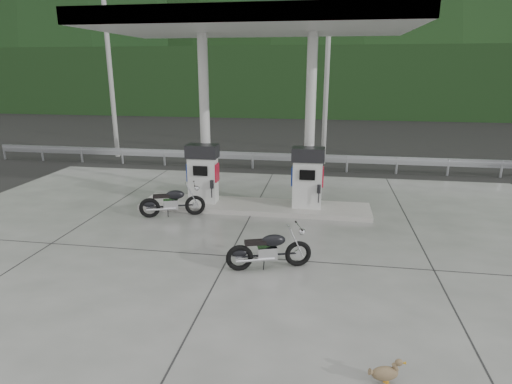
% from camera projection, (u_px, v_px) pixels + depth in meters
% --- Properties ---
extents(ground, '(160.00, 160.00, 0.00)m').
position_uv_depth(ground, '(238.00, 240.00, 10.81)').
color(ground, black).
rests_on(ground, ground).
extents(forecourt_apron, '(18.00, 14.00, 0.02)m').
position_uv_depth(forecourt_apron, '(238.00, 240.00, 10.81)').
color(forecourt_apron, slate).
rests_on(forecourt_apron, ground).
extents(pump_island, '(7.00, 1.40, 0.15)m').
position_uv_depth(pump_island, '(254.00, 206.00, 13.15)').
color(pump_island, '#A09C95').
rests_on(pump_island, forecourt_apron).
extents(gas_pump_left, '(0.95, 0.55, 1.80)m').
position_uv_depth(gas_pump_left, '(203.00, 174.00, 13.13)').
color(gas_pump_left, silver).
rests_on(gas_pump_left, pump_island).
extents(gas_pump_right, '(0.95, 0.55, 1.80)m').
position_uv_depth(gas_pump_right, '(308.00, 178.00, 12.63)').
color(gas_pump_right, silver).
rests_on(gas_pump_right, pump_island).
extents(canopy_column_left, '(0.30, 0.30, 5.00)m').
position_uv_depth(canopy_column_left, '(205.00, 120.00, 13.06)').
color(canopy_column_left, silver).
rests_on(canopy_column_left, pump_island).
extents(canopy_column_right, '(0.30, 0.30, 5.00)m').
position_uv_depth(canopy_column_right, '(310.00, 122.00, 12.56)').
color(canopy_column_right, silver).
rests_on(canopy_column_right, pump_island).
extents(canopy_roof, '(8.50, 5.00, 0.40)m').
position_uv_depth(canopy_roof, '(254.00, 23.00, 11.68)').
color(canopy_roof, silver).
rests_on(canopy_roof, canopy_column_left).
extents(guardrail, '(26.00, 0.16, 1.42)m').
position_uv_depth(guardrail, '(276.00, 153.00, 18.19)').
color(guardrail, '#A3A6AB').
rests_on(guardrail, ground).
extents(road, '(60.00, 7.00, 0.01)m').
position_uv_depth(road, '(284.00, 154.00, 21.71)').
color(road, black).
rests_on(road, ground).
extents(utility_pole_a, '(0.22, 0.22, 8.00)m').
position_uv_depth(utility_pole_a, '(110.00, 72.00, 19.94)').
color(utility_pole_a, gray).
rests_on(utility_pole_a, ground).
extents(utility_pole_b, '(0.22, 0.22, 8.00)m').
position_uv_depth(utility_pole_b, '(327.00, 73.00, 18.38)').
color(utility_pole_b, gray).
rests_on(utility_pole_b, ground).
extents(tree_band, '(80.00, 6.00, 6.00)m').
position_uv_depth(tree_band, '(305.00, 82.00, 38.40)').
color(tree_band, black).
rests_on(tree_band, ground).
extents(forested_hills, '(100.00, 40.00, 140.00)m').
position_uv_depth(forested_hills, '(314.00, 96.00, 67.67)').
color(forested_hills, black).
rests_on(forested_hills, ground).
extents(motorcycle_left, '(1.85, 1.14, 0.84)m').
position_uv_depth(motorcycle_left, '(172.00, 202.00, 12.41)').
color(motorcycle_left, black).
rests_on(motorcycle_left, forecourt_apron).
extents(motorcycle_right, '(1.83, 1.08, 0.83)m').
position_uv_depth(motorcycle_right, '(269.00, 250.00, 9.16)').
color(motorcycle_right, black).
rests_on(motorcycle_right, forecourt_apron).
extents(duck, '(0.48, 0.23, 0.33)m').
position_uv_depth(duck, '(385.00, 374.00, 5.82)').
color(duck, brown).
rests_on(duck, forecourt_apron).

